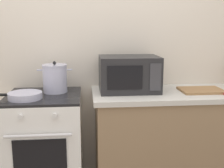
{
  "coord_description": "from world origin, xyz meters",
  "views": [
    {
      "loc": [
        -0.01,
        -1.67,
        1.46
      ],
      "look_at": [
        0.21,
        0.6,
        1.0
      ],
      "focal_mm": 45.22,
      "sensor_mm": 36.0,
      "label": 1
    }
  ],
  "objects_px": {
    "stove": "(46,148)",
    "frying_pan": "(24,96)",
    "stock_pot": "(55,78)",
    "microwave": "(129,74)",
    "cutting_board": "(201,90)"
  },
  "relations": [
    {
      "from": "stock_pot",
      "to": "frying_pan",
      "type": "xyz_separation_m",
      "value": [
        -0.22,
        -0.21,
        -0.09
      ]
    },
    {
      "from": "stove",
      "to": "microwave",
      "type": "distance_m",
      "value": 0.94
    },
    {
      "from": "stock_pot",
      "to": "microwave",
      "type": "bearing_deg",
      "value": -1.75
    },
    {
      "from": "stove",
      "to": "frying_pan",
      "type": "distance_m",
      "value": 0.51
    },
    {
      "from": "frying_pan",
      "to": "cutting_board",
      "type": "xyz_separation_m",
      "value": [
        1.46,
        0.11,
        -0.02
      ]
    },
    {
      "from": "microwave",
      "to": "cutting_board",
      "type": "xyz_separation_m",
      "value": [
        0.62,
        -0.08,
        -0.14
      ]
    },
    {
      "from": "stock_pot",
      "to": "frying_pan",
      "type": "height_order",
      "value": "stock_pot"
    },
    {
      "from": "stove",
      "to": "frying_pan",
      "type": "height_order",
      "value": "frying_pan"
    },
    {
      "from": "stock_pot",
      "to": "microwave",
      "type": "height_order",
      "value": "microwave"
    },
    {
      "from": "stove",
      "to": "microwave",
      "type": "relative_size",
      "value": 1.84
    },
    {
      "from": "microwave",
      "to": "stove",
      "type": "bearing_deg",
      "value": -173.68
    },
    {
      "from": "microwave",
      "to": "frying_pan",
      "type": "bearing_deg",
      "value": -167.26
    },
    {
      "from": "stove",
      "to": "stock_pot",
      "type": "bearing_deg",
      "value": 47.99
    },
    {
      "from": "cutting_board",
      "to": "stock_pot",
      "type": "bearing_deg",
      "value": 175.53
    },
    {
      "from": "cutting_board",
      "to": "microwave",
      "type": "bearing_deg",
      "value": 172.79
    }
  ]
}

